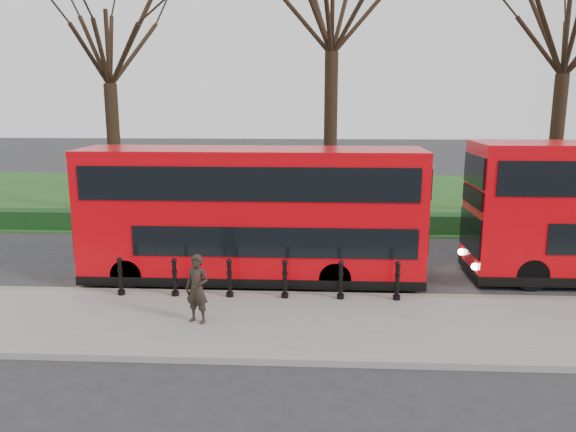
{
  "coord_description": "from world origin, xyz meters",
  "views": [
    {
      "loc": [
        1.43,
        -15.62,
        5.41
      ],
      "look_at": [
        0.58,
        0.5,
        2.0
      ],
      "focal_mm": 35.0,
      "sensor_mm": 36.0,
      "label": 1
    }
  ],
  "objects": [
    {
      "name": "ground",
      "position": [
        0.0,
        0.0,
        0.0
      ],
      "size": [
        120.0,
        120.0,
        0.0
      ],
      "primitive_type": "plane",
      "color": "#28282B",
      "rests_on": "ground"
    },
    {
      "name": "pavement",
      "position": [
        0.0,
        -3.0,
        0.07
      ],
      "size": [
        60.0,
        4.0,
        0.15
      ],
      "primitive_type": "cube",
      "color": "gray",
      "rests_on": "ground"
    },
    {
      "name": "kerb",
      "position": [
        0.0,
        -1.0,
        0.07
      ],
      "size": [
        60.0,
        0.25,
        0.16
      ],
      "primitive_type": "cube",
      "color": "slate",
      "rests_on": "ground"
    },
    {
      "name": "grass_verge",
      "position": [
        0.0,
        15.0,
        0.03
      ],
      "size": [
        60.0,
        18.0,
        0.06
      ],
      "primitive_type": "cube",
      "color": "#194717",
      "rests_on": "ground"
    },
    {
      "name": "hedge",
      "position": [
        0.0,
        6.8,
        0.4
      ],
      "size": [
        60.0,
        0.9,
        0.8
      ],
      "primitive_type": "cube",
      "color": "black",
      "rests_on": "ground"
    },
    {
      "name": "yellow_line_outer",
      "position": [
        0.0,
        -0.7,
        0.01
      ],
      "size": [
        60.0,
        0.1,
        0.01
      ],
      "primitive_type": "cube",
      "color": "yellow",
      "rests_on": "ground"
    },
    {
      "name": "yellow_line_inner",
      "position": [
        0.0,
        -0.5,
        0.01
      ],
      "size": [
        60.0,
        0.1,
        0.01
      ],
      "primitive_type": "cube",
      "color": "yellow",
      "rests_on": "ground"
    },
    {
      "name": "tree_left",
      "position": [
        -8.0,
        10.0,
        7.99
      ],
      "size": [
        7.04,
        7.04,
        10.99
      ],
      "color": "black",
      "rests_on": "ground"
    },
    {
      "name": "tree_right",
      "position": [
        12.0,
        10.0,
        8.5
      ],
      "size": [
        7.48,
        7.48,
        11.69
      ],
      "color": "black",
      "rests_on": "ground"
    },
    {
      "name": "bollard_row",
      "position": [
        -0.15,
        -1.35,
        0.65
      ],
      "size": [
        7.6,
        0.15,
        1.0
      ],
      "color": "black",
      "rests_on": "pavement"
    },
    {
      "name": "bus_lead",
      "position": [
        -0.49,
        0.49,
        2.0
      ],
      "size": [
        9.98,
        2.29,
        3.97
      ],
      "color": "red",
      "rests_on": "ground"
    },
    {
      "name": "pedestrian",
      "position": [
        -1.38,
        -3.13,
        0.98
      ],
      "size": [
        0.71,
        0.59,
        1.66
      ],
      "primitive_type": "imported",
      "rotation": [
        0.0,
        0.0,
        -0.36
      ],
      "color": "black",
      "rests_on": "pavement"
    }
  ]
}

